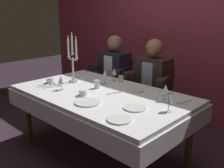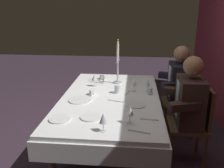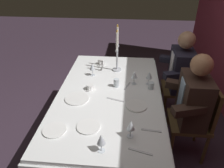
{
  "view_description": "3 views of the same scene",
  "coord_description": "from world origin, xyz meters",
  "px_view_note": "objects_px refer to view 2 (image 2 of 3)",
  "views": [
    {
      "loc": [
        1.88,
        -1.79,
        1.57
      ],
      "look_at": [
        0.09,
        0.07,
        0.83
      ],
      "focal_mm": 41.05,
      "sensor_mm": 36.0,
      "label": 1
    },
    {
      "loc": [
        2.61,
        0.27,
        1.74
      ],
      "look_at": [
        0.11,
        0.03,
        0.93
      ],
      "focal_mm": 39.23,
      "sensor_mm": 36.0,
      "label": 2
    },
    {
      "loc": [
        1.95,
        0.21,
        2.02
      ],
      "look_at": [
        0.06,
        0.04,
        0.89
      ],
      "focal_mm": 34.74,
      "sensor_mm": 36.0,
      "label": 3
    }
  ],
  "objects_px": {
    "dinner_plate_2": "(91,117)",
    "seated_diner_0": "(180,83)",
    "coffee_cup_1": "(92,93)",
    "dinner_plate_3": "(60,119)",
    "dinner_plate_1": "(80,100)",
    "wine_glass_4": "(134,82)",
    "wine_glass_2": "(148,83)",
    "dinner_plate_0": "(136,105)",
    "coffee_cup_0": "(102,77)",
    "water_tumbler_0": "(117,89)",
    "wine_glass_0": "(103,119)",
    "water_tumbler_1": "(150,91)",
    "dining_table": "(110,106)",
    "seated_diner_1": "(190,102)",
    "wine_glass_3": "(94,78)",
    "wine_glass_1": "(130,111)",
    "candelabra": "(118,65)"
  },
  "relations": [
    {
      "from": "candelabra",
      "to": "wine_glass_4",
      "type": "xyz_separation_m",
      "value": [
        0.32,
        0.22,
        -0.13
      ]
    },
    {
      "from": "candelabra",
      "to": "seated_diner_0",
      "type": "relative_size",
      "value": 0.48
    },
    {
      "from": "water_tumbler_0",
      "to": "coffee_cup_0",
      "type": "distance_m",
      "value": 0.61
    },
    {
      "from": "water_tumbler_0",
      "to": "dinner_plate_1",
      "type": "bearing_deg",
      "value": -53.45
    },
    {
      "from": "dinner_plate_0",
      "to": "coffee_cup_1",
      "type": "distance_m",
      "value": 0.57
    },
    {
      "from": "dinner_plate_0",
      "to": "wine_glass_2",
      "type": "bearing_deg",
      "value": 162.33
    },
    {
      "from": "water_tumbler_0",
      "to": "seated_diner_1",
      "type": "bearing_deg",
      "value": 77.23
    },
    {
      "from": "dinner_plate_1",
      "to": "dinner_plate_2",
      "type": "height_order",
      "value": "same"
    },
    {
      "from": "coffee_cup_1",
      "to": "seated_diner_0",
      "type": "distance_m",
      "value": 1.25
    },
    {
      "from": "wine_glass_4",
      "to": "dinner_plate_2",
      "type": "bearing_deg",
      "value": -26.78
    },
    {
      "from": "dinner_plate_3",
      "to": "wine_glass_2",
      "type": "relative_size",
      "value": 1.24
    },
    {
      "from": "candelabra",
      "to": "coffee_cup_1",
      "type": "distance_m",
      "value": 0.59
    },
    {
      "from": "candelabra",
      "to": "wine_glass_3",
      "type": "distance_m",
      "value": 0.35
    },
    {
      "from": "wine_glass_0",
      "to": "wine_glass_2",
      "type": "relative_size",
      "value": 1.0
    },
    {
      "from": "wine_glass_4",
      "to": "water_tumbler_0",
      "type": "height_order",
      "value": "wine_glass_4"
    },
    {
      "from": "dinner_plate_2",
      "to": "water_tumbler_0",
      "type": "distance_m",
      "value": 0.72
    },
    {
      "from": "dining_table",
      "to": "wine_glass_1",
      "type": "distance_m",
      "value": 0.72
    },
    {
      "from": "water_tumbler_0",
      "to": "seated_diner_1",
      "type": "distance_m",
      "value": 0.84
    },
    {
      "from": "dining_table",
      "to": "coffee_cup_0",
      "type": "height_order",
      "value": "coffee_cup_0"
    },
    {
      "from": "water_tumbler_1",
      "to": "dinner_plate_1",
      "type": "bearing_deg",
      "value": -70.37
    },
    {
      "from": "wine_glass_4",
      "to": "seated_diner_1",
      "type": "relative_size",
      "value": 0.13
    },
    {
      "from": "dinner_plate_2",
      "to": "seated_diner_0",
      "type": "bearing_deg",
      "value": 139.76
    },
    {
      "from": "wine_glass_0",
      "to": "coffee_cup_0",
      "type": "xyz_separation_m",
      "value": [
        -1.5,
        -0.21,
        -0.09
      ]
    },
    {
      "from": "coffee_cup_0",
      "to": "wine_glass_4",
      "type": "bearing_deg",
      "value": 43.3
    },
    {
      "from": "dinner_plate_1",
      "to": "water_tumbler_1",
      "type": "xyz_separation_m",
      "value": [
        -0.28,
        0.77,
        0.03
      ]
    },
    {
      "from": "dinner_plate_3",
      "to": "coffee_cup_0",
      "type": "bearing_deg",
      "value": 170.66
    },
    {
      "from": "coffee_cup_0",
      "to": "seated_diner_0",
      "type": "height_order",
      "value": "seated_diner_0"
    },
    {
      "from": "wine_glass_2",
      "to": "wine_glass_3",
      "type": "height_order",
      "value": "same"
    },
    {
      "from": "dinner_plate_0",
      "to": "coffee_cup_0",
      "type": "bearing_deg",
      "value": -152.38
    },
    {
      "from": "dinner_plate_3",
      "to": "wine_glass_0",
      "type": "height_order",
      "value": "wine_glass_0"
    },
    {
      "from": "wine_glass_2",
      "to": "seated_diner_1",
      "type": "relative_size",
      "value": 0.13
    },
    {
      "from": "dinner_plate_0",
      "to": "coffee_cup_0",
      "type": "xyz_separation_m",
      "value": [
        -0.91,
        -0.48,
        0.02
      ]
    },
    {
      "from": "dining_table",
      "to": "dinner_plate_3",
      "type": "bearing_deg",
      "value": -32.47
    },
    {
      "from": "dinner_plate_0",
      "to": "water_tumbler_1",
      "type": "height_order",
      "value": "water_tumbler_1"
    },
    {
      "from": "coffee_cup_0",
      "to": "dinner_plate_2",
      "type": "bearing_deg",
      "value": 2.82
    },
    {
      "from": "wine_glass_3",
      "to": "seated_diner_1",
      "type": "xyz_separation_m",
      "value": [
        0.42,
        1.13,
        -0.12
      ]
    },
    {
      "from": "wine_glass_0",
      "to": "wine_glass_1",
      "type": "bearing_deg",
      "value": 128.66
    },
    {
      "from": "water_tumbler_0",
      "to": "seated_diner_1",
      "type": "relative_size",
      "value": 0.08
    },
    {
      "from": "coffee_cup_1",
      "to": "dinner_plate_3",
      "type": "bearing_deg",
      "value": -15.33
    },
    {
      "from": "wine_glass_4",
      "to": "water_tumbler_1",
      "type": "distance_m",
      "value": 0.22
    },
    {
      "from": "dinner_plate_1",
      "to": "coffee_cup_0",
      "type": "relative_size",
      "value": 1.88
    },
    {
      "from": "dinner_plate_1",
      "to": "coffee_cup_1",
      "type": "distance_m",
      "value": 0.22
    },
    {
      "from": "dinner_plate_1",
      "to": "wine_glass_4",
      "type": "xyz_separation_m",
      "value": [
        -0.36,
        0.58,
        0.11
      ]
    },
    {
      "from": "wine_glass_3",
      "to": "dining_table",
      "type": "bearing_deg",
      "value": 33.1
    },
    {
      "from": "dinner_plate_3",
      "to": "seated_diner_1",
      "type": "xyz_separation_m",
      "value": [
        -0.58,
        1.29,
        -0.01
      ]
    },
    {
      "from": "wine_glass_1",
      "to": "wine_glass_4",
      "type": "relative_size",
      "value": 1.0
    },
    {
      "from": "dining_table",
      "to": "wine_glass_0",
      "type": "height_order",
      "value": "wine_glass_0"
    },
    {
      "from": "wine_glass_4",
      "to": "seated_diner_0",
      "type": "relative_size",
      "value": 0.13
    },
    {
      "from": "dining_table",
      "to": "seated_diner_1",
      "type": "bearing_deg",
      "value": 86.63
    },
    {
      "from": "dinner_plate_3",
      "to": "wine_glass_2",
      "type": "distance_m",
      "value": 1.19
    }
  ]
}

